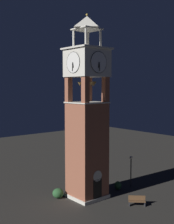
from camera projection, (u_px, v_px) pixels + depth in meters
The scene contains 7 objects.
ground at pixel (87, 197), 30.57m from camera, with size 80.00×80.00×0.00m, color #2A2925.
clock_tower at pixel (87, 123), 29.94m from camera, with size 3.77×3.77×18.35m.
park_bench at pixel (137, 201), 28.26m from camera, with size 1.46×1.42×0.95m.
lamp_post at pixel (131, 165), 33.52m from camera, with size 0.36×0.36×3.52m.
trash_bin at pixel (86, 182), 34.06m from camera, with size 0.52×0.52×0.80m, color #4C4C51.
shrub_near_entry at pixel (118, 185), 32.78m from camera, with size 0.78×0.78×0.92m, color #28562D.
shrub_left_of_tower at pixel (58, 193), 30.25m from camera, with size 1.12×1.12×0.99m, color #28562D.
Camera 1 is at (-19.19, -22.73, 11.19)m, focal length 47.98 mm.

